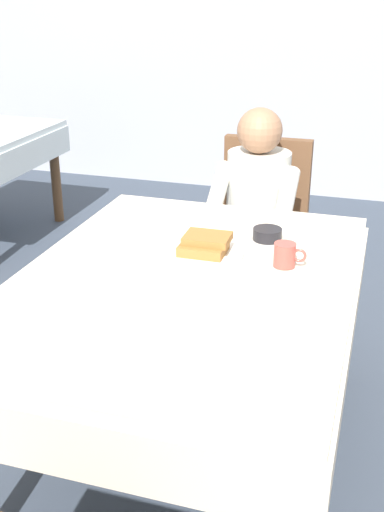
# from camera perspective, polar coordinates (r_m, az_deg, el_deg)

# --- Properties ---
(ground_plane) EXTENTS (14.00, 14.00, 0.00)m
(ground_plane) POSITION_cam_1_polar(r_m,az_deg,el_deg) (2.53, -0.53, -17.10)
(ground_plane) COLOR #3D4756
(dining_table_main) EXTENTS (1.12, 1.52, 0.74)m
(dining_table_main) POSITION_cam_1_polar(r_m,az_deg,el_deg) (2.17, -0.59, -3.90)
(dining_table_main) COLOR silver
(dining_table_main) RESTS_ON ground
(chair_diner) EXTENTS (0.44, 0.45, 0.93)m
(chair_diner) POSITION_cam_1_polar(r_m,az_deg,el_deg) (3.25, 6.23, 3.21)
(chair_diner) COLOR brown
(chair_diner) RESTS_ON ground
(diner_person) EXTENTS (0.40, 0.43, 1.12)m
(diner_person) POSITION_cam_1_polar(r_m,az_deg,el_deg) (3.06, 5.76, 4.69)
(diner_person) COLOR silver
(diner_person) RESTS_ON ground
(plate_breakfast) EXTENTS (0.28, 0.28, 0.02)m
(plate_breakfast) POSITION_cam_1_polar(r_m,az_deg,el_deg) (2.27, 1.09, 0.19)
(plate_breakfast) COLOR white
(plate_breakfast) RESTS_ON dining_table_main
(breakfast_stack) EXTENTS (0.17, 0.15, 0.06)m
(breakfast_stack) POSITION_cam_1_polar(r_m,az_deg,el_deg) (2.26, 1.17, 1.08)
(breakfast_stack) COLOR #A36B33
(breakfast_stack) RESTS_ON plate_breakfast
(cup_coffee) EXTENTS (0.11, 0.08, 0.08)m
(cup_coffee) POSITION_cam_1_polar(r_m,az_deg,el_deg) (2.20, 8.36, 0.09)
(cup_coffee) COLOR #B24C42
(cup_coffee) RESTS_ON dining_table_main
(bowl_butter) EXTENTS (0.11, 0.11, 0.04)m
(bowl_butter) POSITION_cam_1_polar(r_m,az_deg,el_deg) (2.43, 6.76, 1.96)
(bowl_butter) COLOR black
(bowl_butter) RESTS_ON dining_table_main
(syrup_pitcher) EXTENTS (0.08, 0.08, 0.07)m
(syrup_pitcher) POSITION_cam_1_polar(r_m,az_deg,el_deg) (2.51, -4.12, 3.15)
(syrup_pitcher) COLOR silver
(syrup_pitcher) RESTS_ON dining_table_main
(fork_left_of_plate) EXTENTS (0.01, 0.18, 0.00)m
(fork_left_of_plate) POSITION_cam_1_polar(r_m,az_deg,el_deg) (2.31, -3.58, 0.42)
(fork_left_of_plate) COLOR silver
(fork_left_of_plate) RESTS_ON dining_table_main
(knife_right_of_plate) EXTENTS (0.03, 0.20, 0.00)m
(knife_right_of_plate) POSITION_cam_1_polar(r_m,az_deg,el_deg) (2.22, 5.66, -0.71)
(knife_right_of_plate) COLOR silver
(knife_right_of_plate) RESTS_ON dining_table_main
(spoon_near_edge) EXTENTS (0.15, 0.02, 0.00)m
(spoon_near_edge) POSITION_cam_1_polar(r_m,az_deg,el_deg) (1.98, -1.24, -3.74)
(spoon_near_edge) COLOR silver
(spoon_near_edge) RESTS_ON dining_table_main
(napkin_folded) EXTENTS (0.17, 0.13, 0.01)m
(napkin_folded) POSITION_cam_1_polar(r_m,az_deg,el_deg) (2.24, -8.50, -0.56)
(napkin_folded) COLOR white
(napkin_folded) RESTS_ON dining_table_main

